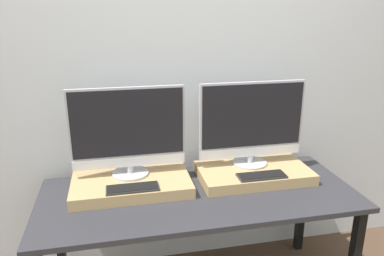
% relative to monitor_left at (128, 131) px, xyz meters
% --- Properties ---
extents(wall_back, '(8.00, 0.04, 2.60)m').
position_rel_monitor_left_xyz_m(wall_back, '(0.37, 0.25, 0.26)').
color(wall_back, silver).
rests_on(wall_back, ground_plane).
extents(workbench, '(1.79, 0.74, 0.71)m').
position_rel_monitor_left_xyz_m(workbench, '(0.37, -0.19, -0.40)').
color(workbench, '#2D2D33').
rests_on(workbench, ground_plane).
extents(wooden_riser_left, '(0.67, 0.38, 0.06)m').
position_rel_monitor_left_xyz_m(wooden_riser_left, '(0.00, -0.07, -0.30)').
color(wooden_riser_left, tan).
rests_on(wooden_riser_left, workbench).
extents(monitor_left, '(0.65, 0.22, 0.52)m').
position_rel_monitor_left_xyz_m(monitor_left, '(0.00, 0.00, 0.00)').
color(monitor_left, '#B2B2B7').
rests_on(monitor_left, wooden_riser_left).
extents(keyboard_left, '(0.28, 0.11, 0.01)m').
position_rel_monitor_left_xyz_m(keyboard_left, '(0.00, -0.20, -0.26)').
color(keyboard_left, '#2D2D2D').
rests_on(keyboard_left, wooden_riser_left).
extents(wooden_riser_right, '(0.67, 0.38, 0.06)m').
position_rel_monitor_left_xyz_m(wooden_riser_right, '(0.75, -0.07, -0.30)').
color(wooden_riser_right, tan).
rests_on(wooden_riser_right, workbench).
extents(monitor_right, '(0.65, 0.22, 0.52)m').
position_rel_monitor_left_xyz_m(monitor_right, '(0.75, 0.00, 0.00)').
color(monitor_right, '#B2B2B7').
rests_on(monitor_right, wooden_riser_right).
extents(keyboard_right, '(0.28, 0.11, 0.01)m').
position_rel_monitor_left_xyz_m(keyboard_right, '(0.75, -0.20, -0.26)').
color(keyboard_right, '#2D2D2D').
rests_on(keyboard_right, wooden_riser_right).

